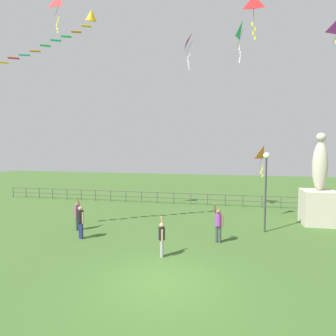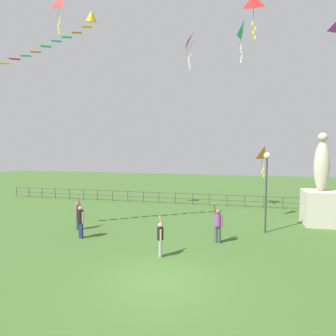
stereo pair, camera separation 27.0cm
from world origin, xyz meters
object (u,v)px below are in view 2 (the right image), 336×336
Objects in this scene: person_0 at (81,220)px; streamer_kite at (80,22)px; statue_monument at (320,198)px; kite_0 at (265,154)px; kite_4 at (254,7)px; kite_5 at (244,30)px; kite_2 at (193,41)px; kite_1 at (61,6)px; person_3 at (77,214)px; person_2 at (218,223)px; person_1 at (160,237)px; lamppost at (267,175)px.

person_0 is 0.28× the size of streamer_kite.
statue_monument is 4.30m from kite_0.
kite_4 is 6.01m from kite_5.
kite_2 is 1.07× the size of kite_4.
person_0 is 13.97m from kite_1.
streamer_kite reaches higher than person_0.
statue_monument is 14.75m from person_3.
person_2 is at bearing -137.49° from kite_4.
kite_1 is 8.94m from kite_2.
person_0 is 0.97× the size of person_1.
kite_2 is at bearing 112.25° from person_2.
streamer_kite is at bearing -170.41° from kite_4.
kite_4 is 9.07m from streamer_kite.
lamppost is 2.53× the size of person_1.
person_0 is at bearing -49.48° from kite_1.
person_3 is 0.90× the size of kite_0.
person_1 is 0.29× the size of streamer_kite.
kite_2 is (8.45, 1.88, -2.23)m from kite_1.
kite_2 is (-2.00, 4.89, 10.75)m from person_2.
person_3 reaches higher than person_1.
person_2 is (7.11, 0.89, 0.01)m from person_0.
person_2 is 11.98m from kite_2.
streamer_kite is (-5.35, -4.95, -0.33)m from kite_2.
person_3 is 0.63× the size of kite_5.
kite_1 is 5.05m from streamer_kite.
kite_1 reaches higher than person_3.
statue_monument is 3.30× the size of person_0.
statue_monument is at bearing 23.63° from person_0.
person_3 is at bearing 153.09° from person_1.
statue_monument is 2.73× the size of kite_0.
kite_4 is at bearing 9.59° from streamer_kite.
kite_2 is 4.97m from kite_4.
kite_4 is (12.03, -1.56, -2.03)m from kite_1.
lamppost reaches higher than person_2.
kite_0 is (0.17, 2.96, 1.11)m from lamppost.
person_3 reaches higher than person_0.
statue_monument is 4.54m from lamppost.
statue_monument is 7.71m from person_2.
streamer_kite is at bearing -159.83° from statue_monument.
person_3 is 14.70m from kite_4.
person_1 is at bearing -18.07° from person_0.
kite_0 is 8.74m from kite_2.
person_2 is 1.07× the size of person_3.
kite_5 is (-1.44, 2.00, 8.66)m from kite_0.
lamppost is 11.04m from person_3.
person_1 is at bearing -138.84° from statue_monument.
kite_2 reaches higher than person_1.
person_3 is (-0.99, 1.36, -0.05)m from person_0.
kite_4 is at bearing -135.18° from lamppost.
kite_4 is (8.69, 2.34, 10.96)m from person_0.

